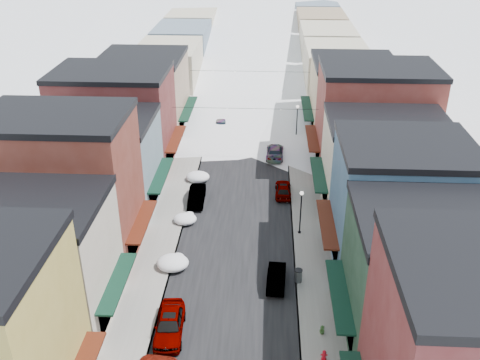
# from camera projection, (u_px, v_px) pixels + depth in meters

# --- Properties ---
(road) EXTENTS (10.00, 160.00, 0.01)m
(road) POSITION_uv_depth(u_px,v_px,m) (251.00, 103.00, 80.16)
(road) COLOR black
(road) RESTS_ON ground
(sidewalk_left) EXTENTS (3.20, 160.00, 0.15)m
(sidewalk_left) POSITION_uv_depth(u_px,v_px,m) (207.00, 101.00, 80.44)
(sidewalk_left) COLOR gray
(sidewalk_left) RESTS_ON ground
(sidewalk_right) EXTENTS (3.20, 160.00, 0.15)m
(sidewalk_right) POSITION_uv_depth(u_px,v_px,m) (295.00, 103.00, 79.82)
(sidewalk_right) COLOR gray
(sidewalk_right) RESTS_ON ground
(curb_left) EXTENTS (0.10, 160.00, 0.15)m
(curb_left) POSITION_uv_depth(u_px,v_px,m) (217.00, 102.00, 80.36)
(curb_left) COLOR slate
(curb_left) RESTS_ON ground
(curb_right) EXTENTS (0.10, 160.00, 0.15)m
(curb_right) POSITION_uv_depth(u_px,v_px,m) (284.00, 103.00, 79.89)
(curb_right) COLOR slate
(curb_right) RESTS_ON ground
(bldg_l_cream) EXTENTS (11.30, 8.20, 9.50)m
(bldg_l_cream) POSITION_uv_depth(u_px,v_px,m) (34.00, 261.00, 36.44)
(bldg_l_cream) COLOR beige
(bldg_l_cream) RESTS_ON ground
(bldg_l_brick_near) EXTENTS (12.30, 8.20, 12.50)m
(bldg_l_brick_near) POSITION_uv_depth(u_px,v_px,m) (64.00, 187.00, 42.88)
(bldg_l_brick_near) COLOR maroon
(bldg_l_brick_near) RESTS_ON ground
(bldg_l_grayblue) EXTENTS (11.30, 9.20, 9.00)m
(bldg_l_grayblue) POSITION_uv_depth(u_px,v_px,m) (102.00, 162.00, 51.20)
(bldg_l_grayblue) COLOR gray
(bldg_l_grayblue) RESTS_ON ground
(bldg_l_brick_far) EXTENTS (13.30, 9.20, 11.00)m
(bldg_l_brick_far) POSITION_uv_depth(u_px,v_px,m) (115.00, 118.00, 58.78)
(bldg_l_brick_far) COLOR maroon
(bldg_l_brick_far) RESTS_ON ground
(bldg_l_tan) EXTENTS (11.30, 11.20, 10.00)m
(bldg_l_tan) POSITION_uv_depth(u_px,v_px,m) (144.00, 94.00, 67.83)
(bldg_l_tan) COLOR tan
(bldg_l_tan) RESTS_ON ground
(bldg_r_green) EXTENTS (11.30, 9.20, 9.50)m
(bldg_r_green) POSITION_uv_depth(u_px,v_px,m) (428.00, 279.00, 34.76)
(bldg_r_green) COLOR #1A3725
(bldg_r_green) RESTS_ON ground
(bldg_r_blue) EXTENTS (11.30, 9.20, 10.50)m
(bldg_r_blue) POSITION_uv_depth(u_px,v_px,m) (400.00, 203.00, 42.52)
(bldg_r_blue) COLOR #345775
(bldg_r_blue) RESTS_ON ground
(bldg_r_cream) EXTENTS (12.30, 9.20, 9.00)m
(bldg_r_cream) POSITION_uv_depth(u_px,v_px,m) (384.00, 163.00, 50.83)
(bldg_r_cream) COLOR beige
(bldg_r_cream) RESTS_ON ground
(bldg_r_brick_far) EXTENTS (13.30, 9.20, 11.50)m
(bldg_r_brick_far) POSITION_uv_depth(u_px,v_px,m) (374.00, 118.00, 58.22)
(bldg_r_brick_far) COLOR maroon
(bldg_r_brick_far) RESTS_ON ground
(bldg_r_tan) EXTENTS (11.30, 11.20, 9.50)m
(bldg_r_tan) POSITION_uv_depth(u_px,v_px,m) (352.00, 97.00, 67.60)
(bldg_r_tan) COLOR tan
(bldg_r_tan) RESTS_ON ground
(distant_blocks) EXTENTS (34.00, 55.00, 8.00)m
(distant_blocks) POSITION_uv_depth(u_px,v_px,m) (255.00, 41.00, 98.74)
(distant_blocks) COLOR gray
(distant_blocks) RESTS_ON ground
(overhead_cables) EXTENTS (16.40, 15.04, 0.04)m
(overhead_cables) POSITION_uv_depth(u_px,v_px,m) (248.00, 88.00, 66.23)
(overhead_cables) COLOR black
(overhead_cables) RESTS_ON ground
(car_silver_sedan) EXTENTS (2.19, 4.89, 1.63)m
(car_silver_sedan) POSITION_uv_depth(u_px,v_px,m) (170.00, 324.00, 36.62)
(car_silver_sedan) COLOR #A6A8AF
(car_silver_sedan) RESTS_ON ground
(car_dark_hatch) EXTENTS (1.62, 4.34, 1.42)m
(car_dark_hatch) POSITION_uv_depth(u_px,v_px,m) (197.00, 196.00, 52.95)
(car_dark_hatch) COLOR black
(car_dark_hatch) RESTS_ON ground
(car_silver_wagon) EXTENTS (2.17, 5.00, 1.43)m
(car_silver_wagon) POSITION_uv_depth(u_px,v_px,m) (221.00, 126.00, 69.59)
(car_silver_wagon) COLOR gray
(car_silver_wagon) RESTS_ON ground
(car_green_sedan) EXTENTS (1.62, 4.08, 1.32)m
(car_green_sedan) POSITION_uv_depth(u_px,v_px,m) (276.00, 277.00, 41.54)
(car_green_sedan) COLOR black
(car_green_sedan) RESTS_ON ground
(car_gray_suv) EXTENTS (1.64, 3.99, 1.35)m
(car_gray_suv) POSITION_uv_depth(u_px,v_px,m) (283.00, 189.00, 54.34)
(car_gray_suv) COLOR gray
(car_gray_suv) RESTS_ON ground
(car_black_sedan) EXTENTS (2.14, 4.94, 1.42)m
(car_black_sedan) POSITION_uv_depth(u_px,v_px,m) (275.00, 152.00, 62.51)
(car_black_sedan) COLOR black
(car_black_sedan) RESTS_ON ground
(car_lane_silver) EXTENTS (2.27, 5.04, 1.68)m
(car_lane_silver) POSITION_uv_depth(u_px,v_px,m) (239.00, 92.00, 81.88)
(car_lane_silver) COLOR gray
(car_lane_silver) RESTS_ON ground
(car_lane_white) EXTENTS (3.26, 5.97, 1.59)m
(car_lane_white) POSITION_uv_depth(u_px,v_px,m) (266.00, 91.00, 82.46)
(car_lane_white) COLOR silver
(car_lane_white) RESTS_ON ground
(fire_hydrant) EXTENTS (0.44, 0.34, 0.76)m
(fire_hydrant) POSITION_uv_depth(u_px,v_px,m) (324.00, 355.00, 34.50)
(fire_hydrant) COLOR red
(fire_hydrant) RESTS_ON sidewalk_right
(trash_can) EXTENTS (0.64, 0.64, 1.09)m
(trash_can) POSITION_uv_depth(u_px,v_px,m) (298.00, 275.00, 41.62)
(trash_can) COLOR #505355
(trash_can) RESTS_ON sidewalk_right
(streetlamp_near) EXTENTS (0.35, 0.35, 4.22)m
(streetlamp_near) POSITION_uv_depth(u_px,v_px,m) (301.00, 207.00, 46.87)
(streetlamp_near) COLOR black
(streetlamp_near) RESTS_ON sidewalk_right
(streetlamp_far) EXTENTS (0.39, 0.39, 4.68)m
(streetlamp_far) POSITION_uv_depth(u_px,v_px,m) (297.00, 119.00, 65.46)
(streetlamp_far) COLOR black
(streetlamp_far) RESTS_ON sidewalk_right
(planter_far) EXTENTS (0.42, 0.42, 0.62)m
(planter_far) POSITION_uv_depth(u_px,v_px,m) (322.00, 330.00, 36.64)
(planter_far) COLOR #385F2B
(planter_far) RESTS_ON sidewalk_right
(snow_pile_near) EXTENTS (2.63, 2.82, 1.11)m
(snow_pile_near) POSITION_uv_depth(u_px,v_px,m) (173.00, 262.00, 43.44)
(snow_pile_near) COLOR white
(snow_pile_near) RESTS_ON ground
(snow_pile_mid) EXTENTS (2.14, 2.52, 0.91)m
(snow_pile_mid) POSITION_uv_depth(u_px,v_px,m) (185.00, 219.00, 49.69)
(snow_pile_mid) COLOR white
(snow_pile_mid) RESTS_ON ground
(snow_pile_far) EXTENTS (2.49, 2.73, 1.05)m
(snow_pile_far) POSITION_uv_depth(u_px,v_px,m) (198.00, 177.00, 57.21)
(snow_pile_far) COLOR white
(snow_pile_far) RESTS_ON ground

